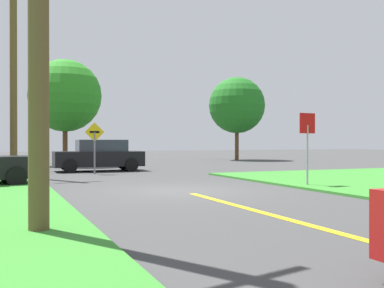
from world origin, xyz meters
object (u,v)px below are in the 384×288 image
at_px(car_approaching_junction, 99,155).
at_px(direction_sign, 95,142).
at_px(pine_tree_center, 65,96).
at_px(oak_tree_left, 237,105).
at_px(stop_sign, 307,136).
at_px(utility_pole_mid, 13,66).

distance_m(car_approaching_junction, direction_sign, 2.31).
height_order(car_approaching_junction, direction_sign, direction_sign).
bearing_deg(pine_tree_center, oak_tree_left, 14.16).
relative_size(stop_sign, direction_sign, 1.03).
relative_size(stop_sign, pine_tree_center, 0.37).
height_order(direction_sign, pine_tree_center, pine_tree_center).
distance_m(oak_tree_left, pine_tree_center, 14.75).
distance_m(utility_pole_mid, oak_tree_left, 21.64).
distance_m(utility_pole_mid, direction_sign, 4.88).
xyz_separation_m(stop_sign, pine_tree_center, (-5.69, 17.60, 2.72)).
bearing_deg(utility_pole_mid, stop_sign, -43.88).
xyz_separation_m(car_approaching_junction, oak_tree_left, (13.43, 10.14, 3.71)).
xyz_separation_m(stop_sign, direction_sign, (-5.46, 8.96, -0.23)).
bearing_deg(pine_tree_center, stop_sign, -72.08).
xyz_separation_m(direction_sign, pine_tree_center, (-0.23, 8.64, 2.94)).
height_order(stop_sign, oak_tree_left, oak_tree_left).
height_order(utility_pole_mid, pine_tree_center, utility_pole_mid).
bearing_deg(direction_sign, pine_tree_center, 91.55).
relative_size(direction_sign, pine_tree_center, 0.36).
distance_m(direction_sign, pine_tree_center, 9.13).
bearing_deg(car_approaching_junction, pine_tree_center, -80.79).
bearing_deg(direction_sign, utility_pole_mid, -175.49).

